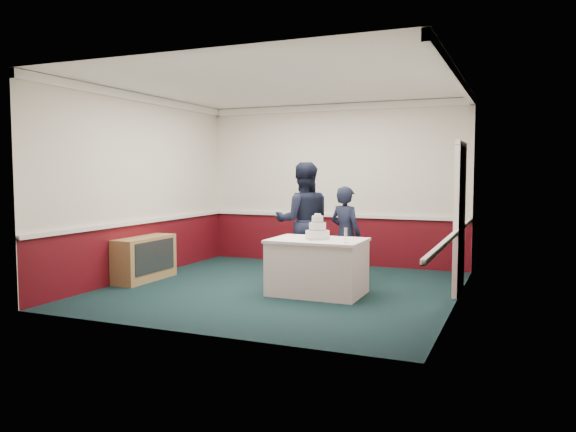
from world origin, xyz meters
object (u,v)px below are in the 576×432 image
at_px(cake_table, 317,266).
at_px(wedding_cake, 317,231).
at_px(person_woman, 346,235).
at_px(person_man, 303,221).
at_px(cake_knife, 311,240).
at_px(champagne_flute, 346,233).
at_px(sideboard, 145,259).

relative_size(cake_table, wedding_cake, 3.63).
xyz_separation_m(cake_table, person_woman, (0.13, 0.92, 0.36)).
height_order(cake_table, person_man, person_man).
bearing_deg(cake_knife, cake_table, 64.04).
bearing_deg(person_man, person_woman, 153.13).
relative_size(wedding_cake, champagne_flute, 1.78).
distance_m(wedding_cake, person_man, 1.10).
bearing_deg(person_woman, wedding_cake, 103.37).
distance_m(sideboard, champagne_flute, 3.45).
relative_size(cake_knife, person_woman, 0.15).
height_order(cake_table, champagne_flute, champagne_flute).
bearing_deg(sideboard, person_woman, 18.69).
relative_size(champagne_flute, person_man, 0.11).
height_order(cake_knife, person_woman, person_woman).
height_order(cake_knife, champagne_flute, champagne_flute).
bearing_deg(person_woman, champagne_flute, 128.54).
distance_m(cake_table, cake_knife, 0.44).
distance_m(wedding_cake, champagne_flute, 0.57).
distance_m(cake_knife, champagne_flute, 0.55).
bearing_deg(wedding_cake, cake_table, -90.00).
relative_size(sideboard, cake_knife, 5.45).
relative_size(sideboard, wedding_cake, 3.30).
bearing_deg(person_man, wedding_cake, 95.77).
xyz_separation_m(person_man, person_woman, (0.71, -0.01, -0.19)).
relative_size(cake_table, person_man, 0.70).
bearing_deg(champagne_flute, wedding_cake, 150.75).
bearing_deg(cake_table, cake_knife, -98.53).
relative_size(wedding_cake, person_man, 0.19).
bearing_deg(cake_knife, champagne_flute, -26.01).
xyz_separation_m(sideboard, cake_table, (2.90, 0.10, 0.05)).
height_order(sideboard, wedding_cake, wedding_cake).
xyz_separation_m(sideboard, person_woman, (3.03, 1.03, 0.41)).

